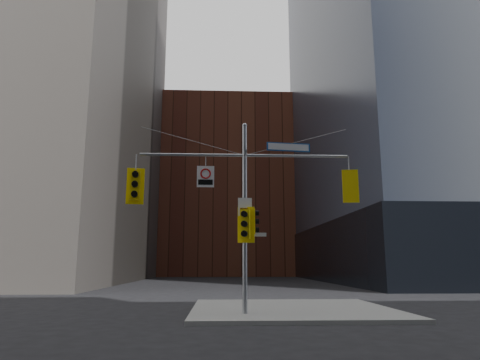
{
  "coord_description": "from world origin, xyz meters",
  "views": [
    {
      "loc": [
        -0.88,
        -13.94,
        1.92
      ],
      "look_at": [
        -0.18,
        2.0,
        5.03
      ],
      "focal_mm": 32.0,
      "sensor_mm": 36.0,
      "label": 1
    }
  ],
  "objects": [
    {
      "name": "regulatory_sign_pole",
      "position": [
        0.0,
        1.88,
        3.97
      ],
      "size": [
        0.52,
        0.06,
        0.68
      ],
      "rotation": [
        0.0,
        0.0,
        0.04
      ],
      "color": "silver",
      "rests_on": "ground"
    },
    {
      "name": "sidewalk_corner",
      "position": [
        2.0,
        4.0,
        0.07
      ],
      "size": [
        8.0,
        8.0,
        0.15
      ],
      "primitive_type": "cube",
      "color": "gray",
      "rests_on": "ground"
    },
    {
      "name": "traffic_light_pole_front",
      "position": [
        0.0,
        1.73,
        3.32
      ],
      "size": [
        0.63,
        0.57,
        1.33
      ],
      "rotation": [
        0.0,
        0.0,
        -0.23
      ],
      "color": "yellow",
      "rests_on": "ground"
    },
    {
      "name": "traffic_light_west_arm",
      "position": [
        -4.13,
        2.01,
        4.8
      ],
      "size": [
        0.66,
        0.57,
        1.39
      ],
      "rotation": [
        0.0,
        0.0,
        0.15
      ],
      "color": "yellow",
      "rests_on": "ground"
    },
    {
      "name": "street_sign_blade",
      "position": [
        1.71,
        2.0,
        6.35
      ],
      "size": [
        1.72,
        0.25,
        0.34
      ],
      "rotation": [
        0.0,
        0.0,
        0.12
      ],
      "color": "#11479D",
      "rests_on": "ground"
    },
    {
      "name": "regulatory_sign_arm",
      "position": [
        -1.49,
        1.97,
        5.18
      ],
      "size": [
        0.66,
        0.08,
        0.82
      ],
      "rotation": [
        0.0,
        0.0,
        0.02
      ],
      "color": "silver",
      "rests_on": "ground"
    },
    {
      "name": "traffic_light_pole_side",
      "position": [
        0.32,
        2.0,
        3.45
      ],
      "size": [
        0.38,
        0.32,
        0.95
      ],
      "rotation": [
        0.0,
        0.0,
        1.51
      ],
      "color": "yellow",
      "rests_on": "ground"
    },
    {
      "name": "traffic_light_east_arm",
      "position": [
        4.04,
        1.99,
        4.8
      ],
      "size": [
        0.61,
        0.53,
        1.27
      ],
      "rotation": [
        0.0,
        0.0,
        2.99
      ],
      "color": "yellow",
      "rests_on": "ground"
    },
    {
      "name": "street_blade_ns",
      "position": [
        0.0,
        2.45,
        2.7
      ],
      "size": [
        0.12,
        0.76,
        0.15
      ],
      "rotation": [
        0.0,
        0.0,
        -0.13
      ],
      "color": "#145926",
      "rests_on": "ground"
    },
    {
      "name": "signal_assembly",
      "position": [
        0.0,
        1.99,
        4.42
      ],
      "size": [
        8.0,
        0.8,
        7.3
      ],
      "color": "gray",
      "rests_on": "ground"
    },
    {
      "name": "brick_midrise",
      "position": [
        0.0,
        58.0,
        14.0
      ],
      "size": [
        26.0,
        20.0,
        28.0
      ],
      "primitive_type": "cube",
      "color": "brown",
      "rests_on": "ground"
    },
    {
      "name": "ground",
      "position": [
        0.0,
        0.0,
        0.0
      ],
      "size": [
        160.0,
        160.0,
        0.0
      ],
      "primitive_type": "plane",
      "color": "black",
      "rests_on": "ground"
    },
    {
      "name": "street_blade_ew",
      "position": [
        0.45,
        2.0,
        2.97
      ],
      "size": [
        0.72,
        0.1,
        0.14
      ],
      "rotation": [
        0.0,
        0.0,
        0.1
      ],
      "color": "silver",
      "rests_on": "ground"
    }
  ]
}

